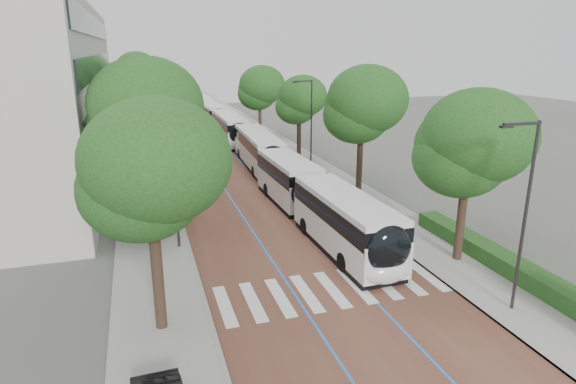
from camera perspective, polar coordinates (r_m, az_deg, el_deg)
name	(u,v)px	position (r m, az deg, el deg)	size (l,w,h in m)	color
ground	(336,301)	(21.93, 5.74, -12.68)	(160.00, 160.00, 0.00)	#51544C
road	(206,141)	(58.99, -9.65, 6.02)	(11.00, 140.00, 0.02)	#562F26
sidewalk_left	(142,144)	(58.48, -16.97, 5.48)	(4.00, 140.00, 0.12)	gray
sidewalk_right	(267,137)	(60.43, -2.55, 6.54)	(4.00, 140.00, 0.12)	gray
kerb_left	(158,143)	(58.51, -15.11, 5.64)	(0.20, 140.00, 0.14)	gray
kerb_right	(252,138)	(59.98, -4.32, 6.43)	(0.20, 140.00, 0.14)	gray
zebra_crossing	(332,289)	(22.80, 5.22, -11.38)	(10.55, 3.60, 0.01)	silver
lane_line_left	(193,141)	(58.80, -11.20, 5.91)	(0.12, 126.00, 0.01)	blue
lane_line_right	(220,140)	(59.22, -8.11, 6.14)	(0.12, 126.00, 0.01)	blue
hedge	(507,263)	(26.34, 24.50, -7.71)	(1.20, 14.00, 0.80)	#204718
streetlight_near	(524,203)	(21.24, 26.14, -1.23)	(1.82, 0.20, 8.00)	#2B2B2D
streetlight_far	(309,119)	(42.43, 2.56, 8.69)	(1.82, 0.20, 8.00)	#2B2B2D
lamp_post_left	(174,177)	(26.39, -13.31, 1.74)	(0.14, 0.14, 8.00)	#2B2B2D
trees_left	(138,96)	(43.35, -17.36, 10.81)	(6.16, 60.58, 9.80)	black
trees_right	(319,104)	(43.14, 3.72, 10.32)	(5.94, 47.73, 9.08)	black
lead_bus	(318,203)	(29.56, 3.60, -1.26)	(3.00, 18.46, 3.20)	black
bus_queued_0	(259,151)	(44.62, -3.42, 4.91)	(3.03, 12.49, 3.20)	silver
bus_queued_1	(230,129)	(57.14, -6.84, 7.43)	(2.64, 12.42, 3.20)	silver
bus_queued_2	(211,115)	(69.80, -9.09, 9.02)	(3.12, 12.50, 3.20)	silver
bus_queued_3	(200,105)	(82.01, -10.35, 10.09)	(3.00, 12.49, 3.20)	silver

